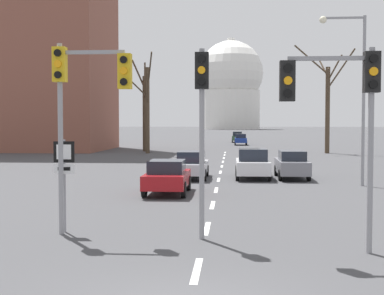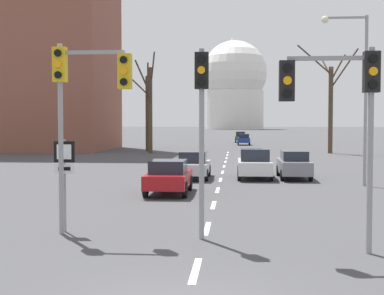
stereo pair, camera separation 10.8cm
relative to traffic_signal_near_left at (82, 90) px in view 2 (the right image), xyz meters
The scene contains 27 objects.
lane_stripe_0 6.27m from the traffic_signal_near_left, 44.96° to the right, with size 0.16×2.00×0.01m, color silver.
lane_stripe_1 5.38m from the traffic_signal_near_left, 18.01° to the left, with size 0.16×2.00×0.01m, color silver.
lane_stripe_2 7.69m from the traffic_signal_near_left, 58.76° to the left, with size 0.16×2.00×0.01m, color silver.
lane_stripe_3 11.40m from the traffic_signal_near_left, 71.41° to the left, with size 0.16×2.00×0.01m, color silver.
lane_stripe_4 15.53m from the traffic_signal_near_left, 76.90° to the left, with size 0.16×2.00×0.01m, color silver.
lane_stripe_5 19.82m from the traffic_signal_near_left, 79.91° to the left, with size 0.16×2.00×0.01m, color silver.
lane_stripe_6 24.19m from the traffic_signal_near_left, 81.80° to the left, with size 0.16×2.00×0.01m, color silver.
lane_stripe_7 28.59m from the traffic_signal_near_left, 83.10° to the left, with size 0.16×2.00×0.01m, color silver.
lane_stripe_8 33.03m from the traffic_signal_near_left, 84.05° to the left, with size 0.16×2.00×0.01m, color silver.
lane_stripe_9 37.48m from the traffic_signal_near_left, 84.77° to the left, with size 0.16×2.00×0.01m, color silver.
lane_stripe_10 41.94m from the traffic_signal_near_left, 85.33° to the left, with size 0.16×2.00×0.01m, color silver.
traffic_signal_near_left is the anchor object (origin of this frame).
traffic_signal_near_right 6.91m from the traffic_signal_near_left, 13.42° to the right, with size 2.33×0.34×4.89m.
traffic_signal_centre_tall 3.38m from the traffic_signal_near_left, ahead, with size 0.36×0.34×5.07m.
route_sign_post 2.32m from the traffic_signal_near_left, 155.85° to the left, with size 0.60×0.08×2.64m.
street_lamp_right 16.01m from the traffic_signal_near_left, 50.52° to the left, with size 2.26×0.36×8.34m.
sedan_near_left 60.57m from the traffic_signal_near_left, 84.96° to the left, with size 1.73×4.06×1.57m.
sedan_near_right 9.29m from the traffic_signal_near_left, 81.35° to the left, with size 1.83×3.92×1.49m.
sedan_mid_centre 16.57m from the traffic_signal_near_left, 71.08° to the left, with size 1.89×4.14×1.68m.
sedan_far_left 17.64m from the traffic_signal_near_left, 64.50° to the left, with size 1.69×4.46×1.57m.
sedan_far_right 15.54m from the traffic_signal_near_left, 82.88° to the left, with size 1.76×4.23×1.54m.
sedan_distant_centre 70.67m from the traffic_signal_near_left, 86.00° to the left, with size 1.73×4.34×1.71m.
bare_tree_left_near 39.50m from the traffic_signal_near_left, 96.51° to the left, with size 3.34×3.16×9.96m.
bare_tree_right_near 43.05m from the traffic_signal_near_left, 71.32° to the left, with size 5.85×4.61×11.04m.
bare_tree_left_far 43.66m from the traffic_signal_near_left, 97.11° to the left, with size 2.23×3.38×10.16m.
capitol_dome 242.52m from the traffic_signal_near_left, 89.19° to the left, with size 30.64×30.64×43.27m.
apartment_block_left 50.59m from the traffic_signal_near_left, 112.90° to the left, with size 18.00×14.00×29.66m, color brown.
Camera 2 is at (0.85, -8.42, 3.12)m, focal length 50.00 mm.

